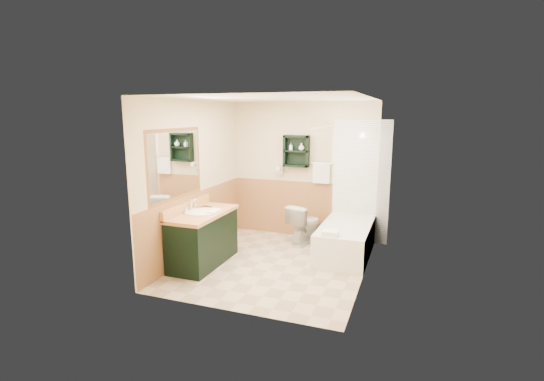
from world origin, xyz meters
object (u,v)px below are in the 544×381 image
Objects in this scene: wall_shelf at (296,151)px; vanity_book at (199,201)px; hair_dryer at (280,170)px; soap_bottle_b at (302,148)px; bathtub at (346,240)px; vanity at (203,238)px; soap_bottle_a at (291,148)px; toilet at (305,224)px.

vanity_book is at bearing -124.51° from wall_shelf.
soap_bottle_b reaches higher than hair_dryer.
bathtub is at bearing 36.17° from vanity_book.
vanity_book is at bearing 129.47° from vanity.
vanity_book is (-1.06, -1.54, -0.65)m from wall_shelf.
toilet is at bearing -38.53° from soap_bottle_a.
soap_bottle_a is at bearing 71.55° from vanity_book.
toilet is (-0.77, 0.38, 0.09)m from bathtub.
vanity is 2.20m from bathtub.
bathtub is 1.78m from soap_bottle_b.
wall_shelf reaches higher than toilet.
hair_dryer is 1.95× the size of soap_bottle_a.
soap_bottle_a is (0.96, 1.54, 0.69)m from vanity_book.
vanity is at bearing -150.83° from bathtub.
vanity reaches higher than toilet.
soap_bottle_b is at bearing -4.34° from hair_dryer.
bathtub is 12.17× the size of soap_bottle_a.
soap_bottle_a is at bearing 149.43° from bathtub.
toilet is 1.90m from vanity_book.
wall_shelf reaches higher than soap_bottle_b.
soap_bottle_b reaches higher than soap_bottle_a.
wall_shelf is at bearing 177.01° from soap_bottle_b.
toilet is at bearing 153.71° from bathtub.
hair_dryer is at bearing 171.39° from soap_bottle_a.
soap_bottle_a reaches higher than hair_dryer.
soap_bottle_a is at bearing 180.00° from soap_bottle_b.
soap_bottle_b is at bearing 144.39° from bathtub.
hair_dryer is 0.57m from soap_bottle_b.
soap_bottle_a is 0.97× the size of soap_bottle_b.
soap_bottle_b reaches higher than bathtub.
toilet is at bearing -29.57° from hair_dryer.
soap_bottle_a is at bearing -177.19° from wall_shelf.
soap_bottle_a is (-0.10, -0.01, 0.04)m from wall_shelf.
vanity_book is (-2.08, -0.87, 0.66)m from bathtub.
vanity is (-0.89, -1.74, -1.16)m from wall_shelf.
soap_bottle_b reaches higher than vanity.
vanity is at bearing -119.70° from soap_bottle_b.
vanity is 1.85m from toilet.
soap_bottle_a is 0.20m from soap_bottle_b.
soap_bottle_b is (1.16, 1.54, 0.71)m from vanity_book.
vanity is 5.36× the size of vanity_book.
wall_shelf is 0.44× the size of vanity.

